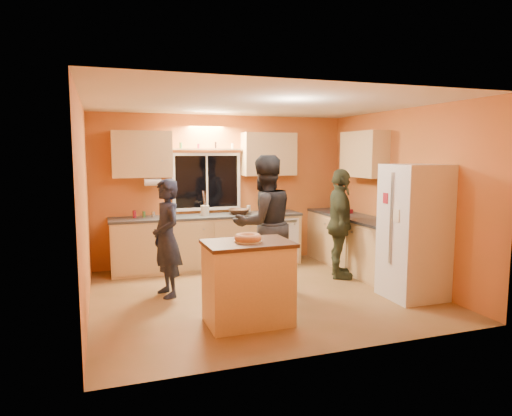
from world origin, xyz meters
name	(u,v)px	position (x,y,z in m)	size (l,w,h in m)	color
ground	(261,294)	(0.00, 0.00, 0.00)	(4.50, 4.50, 0.00)	brown
room_shell	(259,176)	(0.12, 0.41, 1.62)	(4.54, 4.04, 2.61)	#CC6934
back_counter	(229,240)	(0.01, 1.70, 0.45)	(4.23, 0.62, 0.90)	tan
right_counter	(364,246)	(1.95, 0.50, 0.45)	(0.62, 1.84, 0.90)	tan
refrigerator	(414,232)	(1.89, -0.80, 0.90)	(0.72, 0.70, 1.80)	silver
island	(248,282)	(-0.50, -0.97, 0.48)	(0.99, 0.68, 0.95)	tan
bundt_pastry	(248,238)	(-0.50, -0.97, 1.00)	(0.31, 0.31, 0.09)	tan
person_left	(167,238)	(-1.23, 0.35, 0.80)	(0.59, 0.38, 1.60)	black
person_center	(264,224)	(0.10, 0.14, 0.96)	(0.93, 0.73, 1.92)	black
person_right	(340,224)	(1.45, 0.41, 0.85)	(1.00, 0.42, 1.71)	#2F3723
mixing_bowl	(239,212)	(0.18, 1.66, 0.95)	(0.37, 0.37, 0.09)	#311C10
utensil_crock	(205,211)	(-0.41, 1.67, 0.99)	(0.14, 0.14, 0.17)	beige
potted_plant	(387,213)	(2.02, 0.00, 1.05)	(0.27, 0.23, 0.30)	gray
red_box	(347,211)	(2.01, 1.16, 0.94)	(0.16, 0.12, 0.07)	maroon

